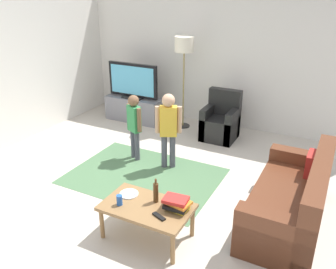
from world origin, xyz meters
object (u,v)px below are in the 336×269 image
(couch, at_px, (295,202))
(tv_remote, at_px, (159,216))
(floor_lamp, at_px, (184,49))
(armchair, at_px, (221,123))
(soda_can, at_px, (119,200))
(book_stack, at_px, (177,203))
(child_center, at_px, (168,124))
(bottle, at_px, (156,192))
(plate, at_px, (129,194))
(tv, at_px, (133,81))
(tv_stand, at_px, (135,109))
(child_near_tv, at_px, (134,121))
(coffee_table, at_px, (147,209))

(couch, relative_size, tv_remote, 10.59)
(floor_lamp, bearing_deg, couch, -41.46)
(armchair, bearing_deg, soda_can, -91.13)
(book_stack, distance_m, tv_remote, 0.25)
(floor_lamp, distance_m, soda_can, 3.63)
(armchair, xyz_separation_m, child_center, (-0.34, -1.46, 0.43))
(bottle, bearing_deg, plate, -176.73)
(armchair, height_order, soda_can, armchair)
(tv, relative_size, soda_can, 9.17)
(couch, xyz_separation_m, tv_remote, (-1.21, -1.15, 0.14))
(book_stack, relative_size, plate, 1.41)
(floor_lamp, distance_m, tv_remote, 3.79)
(couch, bearing_deg, tv_stand, 149.85)
(armchair, relative_size, child_near_tv, 0.82)
(armchair, height_order, tv_remote, armchair)
(tv_stand, relative_size, book_stack, 3.87)
(child_near_tv, bearing_deg, bottle, -50.54)
(armchair, relative_size, soda_can, 7.50)
(tv, relative_size, plate, 5.00)
(armchair, height_order, book_stack, armchair)
(tv, distance_m, floor_lamp, 1.27)
(floor_lamp, distance_m, child_near_tv, 1.87)
(floor_lamp, height_order, coffee_table, floor_lamp)
(tv, height_order, bottle, tv)
(armchair, xyz_separation_m, book_stack, (0.54, -2.97, 0.20))
(armchair, xyz_separation_m, plate, (-0.08, -2.96, 0.13))
(child_center, bearing_deg, coffee_table, -70.78)
(bottle, bearing_deg, armchair, 95.18)
(couch, distance_m, floor_lamp, 3.59)
(child_near_tv, bearing_deg, tv, 123.06)
(child_near_tv, height_order, bottle, child_near_tv)
(child_near_tv, bearing_deg, child_center, -0.71)
(couch, relative_size, bottle, 6.16)
(tv, height_order, armchair, tv)
(tv_stand, bearing_deg, floor_lamp, 8.22)
(bottle, xyz_separation_m, tv_remote, (0.17, -0.24, -0.11))
(tv, height_order, couch, tv)
(tv, distance_m, child_center, 2.17)
(tv_stand, relative_size, armchair, 1.33)
(tv_stand, relative_size, plate, 5.45)
(tv_remote, bearing_deg, plate, 177.79)
(armchair, bearing_deg, bottle, -84.82)
(tv, relative_size, tv_remote, 6.47)
(couch, bearing_deg, child_center, 164.05)
(bottle, xyz_separation_m, plate, (-0.35, -0.02, -0.11))
(child_center, bearing_deg, tv_stand, 136.36)
(floor_lamp, bearing_deg, tv_remote, -68.88)
(coffee_table, bearing_deg, floor_lamp, 108.42)
(armchair, relative_size, book_stack, 2.90)
(soda_can, bearing_deg, child_near_tv, 117.38)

